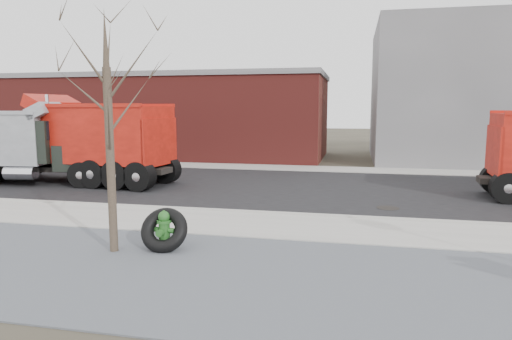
% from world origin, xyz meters
% --- Properties ---
extents(ground, '(120.00, 120.00, 0.00)m').
position_xyz_m(ground, '(0.00, 0.00, 0.00)').
color(ground, '#383328').
rests_on(ground, ground).
extents(gravel_verge, '(60.00, 5.00, 0.03)m').
position_xyz_m(gravel_verge, '(0.00, -3.50, 0.01)').
color(gravel_verge, slate).
rests_on(gravel_verge, ground).
extents(sidewalk, '(60.00, 2.50, 0.06)m').
position_xyz_m(sidewalk, '(0.00, 0.25, 0.03)').
color(sidewalk, '#9E9B93').
rests_on(sidewalk, ground).
extents(curb, '(60.00, 0.15, 0.11)m').
position_xyz_m(curb, '(0.00, 1.55, 0.06)').
color(curb, '#9E9B93').
rests_on(curb, ground).
extents(road, '(60.00, 9.40, 0.02)m').
position_xyz_m(road, '(0.00, 6.30, 0.01)').
color(road, black).
rests_on(road, ground).
extents(far_sidewalk, '(60.00, 2.00, 0.06)m').
position_xyz_m(far_sidewalk, '(0.00, 12.00, 0.03)').
color(far_sidewalk, '#9E9B93').
rests_on(far_sidewalk, ground).
extents(building_grey, '(12.00, 10.00, 8.00)m').
position_xyz_m(building_grey, '(9.00, 18.00, 4.00)').
color(building_grey, gray).
rests_on(building_grey, ground).
extents(building_brick, '(20.20, 8.20, 5.30)m').
position_xyz_m(building_brick, '(-10.00, 17.00, 2.65)').
color(building_brick, maroon).
rests_on(building_brick, ground).
extents(bare_tree, '(3.20, 3.20, 5.20)m').
position_xyz_m(bare_tree, '(-3.20, -2.60, 3.30)').
color(bare_tree, '#382D23').
rests_on(bare_tree, ground).
extents(fire_hydrant, '(0.51, 0.49, 0.90)m').
position_xyz_m(fire_hydrant, '(-2.18, -2.22, 0.41)').
color(fire_hydrant, '#31752C').
rests_on(fire_hydrant, ground).
extents(truck_tire, '(1.13, 0.93, 1.03)m').
position_xyz_m(truck_tire, '(-2.16, -2.26, 0.46)').
color(truck_tire, black).
rests_on(truck_tire, ground).
extents(dump_truck_red_b, '(8.78, 3.40, 3.66)m').
position_xyz_m(dump_truck_red_b, '(-9.24, 5.66, 1.86)').
color(dump_truck_red_b, black).
rests_on(dump_truck_red_b, ground).
extents(dump_truck_grey, '(7.51, 3.16, 3.33)m').
position_xyz_m(dump_truck_grey, '(-11.86, 5.02, 1.70)').
color(dump_truck_grey, black).
rests_on(dump_truck_grey, ground).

